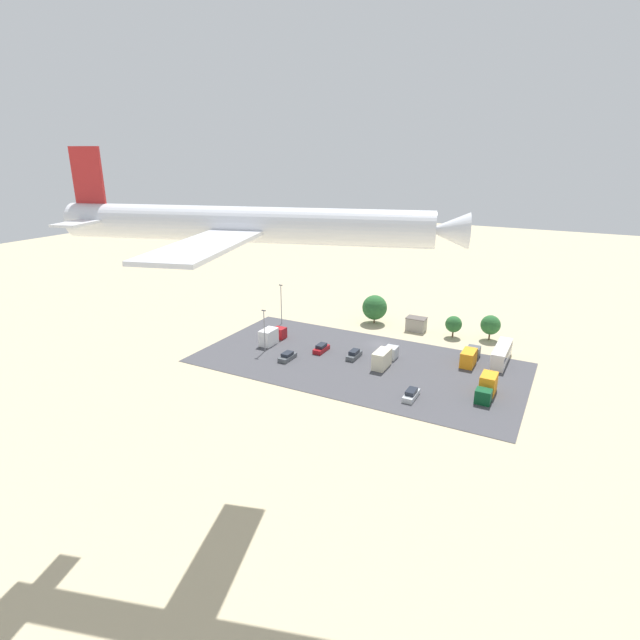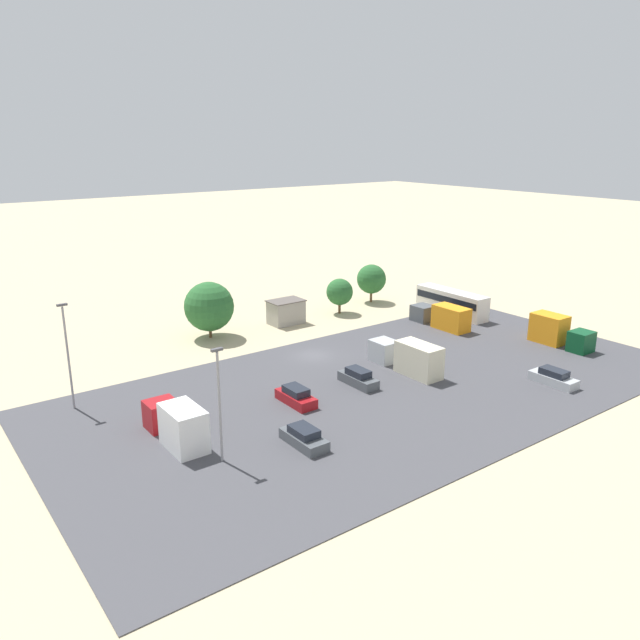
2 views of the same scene
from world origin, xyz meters
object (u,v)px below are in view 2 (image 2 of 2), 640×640
Objects in this scene: shed_building at (286,312)px; bus at (452,302)px; parked_car_2 at (304,438)px; parked_truck_2 at (558,332)px; parked_car_3 at (553,378)px; parked_truck_1 at (177,424)px; parked_truck_0 at (443,317)px; parked_car_0 at (296,397)px; parked_truck_3 at (408,357)px; parked_car_1 at (358,378)px.

bus is (-20.73, 10.13, 0.28)m from shed_building.
bus is 42.77m from parked_car_2.
parked_car_2 is at bearing 3.83° from parked_truck_2.
parked_car_3 is 13.16m from parked_truck_2.
parked_truck_1 is (7.93, -6.46, 0.95)m from parked_car_2.
parked_truck_1 is (40.78, 9.10, 0.20)m from parked_truck_0.
bus is at bearing -115.11° from parked_car_3.
parked_car_0 is at bearing 2.74° from parked_truck_1.
parked_car_0 is 0.49× the size of parked_truck_3.
parked_truck_2 is (-26.90, 4.49, 0.89)m from parked_car_1.
parked_truck_1 is (25.50, 22.67, 0.06)m from shed_building.
parked_car_1 is 27.28m from parked_truck_2.
parked_truck_1 is 0.85× the size of parked_truck_3.
parked_car_2 is (17.57, 29.13, -0.89)m from shed_building.
parked_car_2 is 0.61× the size of parked_truck_2.
parked_car_3 is 0.52× the size of parked_truck_3.
parked_car_3 is (10.97, 23.39, -1.15)m from bus.
parked_car_0 is at bearing -119.86° from parked_car_2.
parked_truck_3 is at bearing 179.10° from parked_car_0.
parked_truck_0 reaches higher than parked_car_1.
parked_truck_1 reaches higher than parked_car_0.
parked_car_0 is 25.95m from parked_car_3.
shed_building is 1.03× the size of parked_car_2.
parked_truck_0 is 17.09m from parked_truck_3.
bus is 23.52m from parked_truck_3.
parked_car_0 is at bearing -163.51° from parked_truck_0.
parked_truck_0 is at bearing -158.24° from parked_car_1.
parked_truck_0 is at bearing 12.58° from parked_truck_1.
parked_car_0 reaches higher than parked_car_3.
parked_truck_0 is at bearing -105.46° from parked_car_3.
shed_building is 1.03× the size of parked_car_0.
parked_truck_2 reaches higher than parked_truck_3.
parked_truck_3 is at bearing -159.46° from parked_car_2.
parked_truck_3 is (-0.61, 22.32, 0.03)m from shed_building.
bus is 1.22× the size of parked_truck_3.
parked_truck_0 reaches higher than parked_car_2.
parked_truck_1 is (11.97, 0.57, 0.91)m from parked_car_0.
parked_truck_3 is at bearing 177.80° from parked_car_1.
parked_car_2 is at bearing 31.44° from parked_car_1.
parked_car_0 is at bearing -26.13° from parked_car_3.
parked_car_1 is at bearing 24.06° from bus.
parked_truck_0 is at bearing 32.25° from bus.
parked_car_3 is at bearing -17.11° from parked_truck_1.
bus reaches higher than parked_car_3.
parked_truck_0 is 41.79m from parked_truck_1.
parked_car_0 is 7.52m from parked_car_1.
parked_truck_1 reaches higher than shed_building.
parked_truck_0 is 1.11× the size of parked_truck_1.
parked_truck_2 is at bearing -11.80° from parked_truck_3.
parked_car_2 is 27.68m from parked_car_3.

